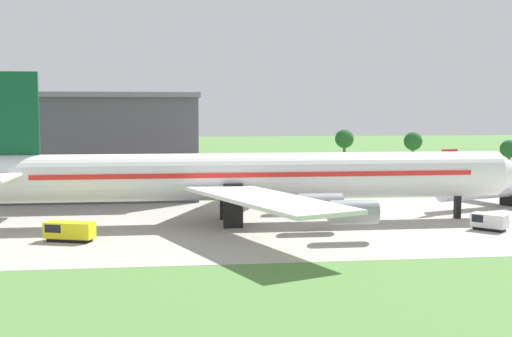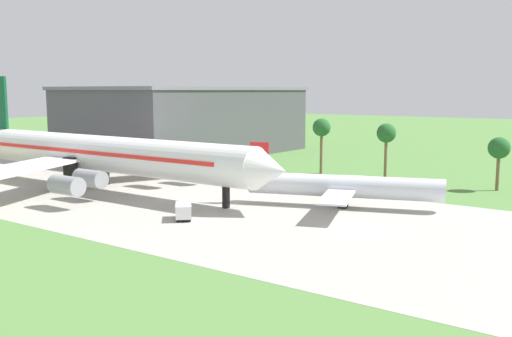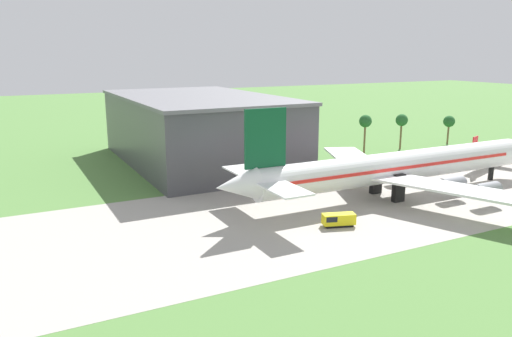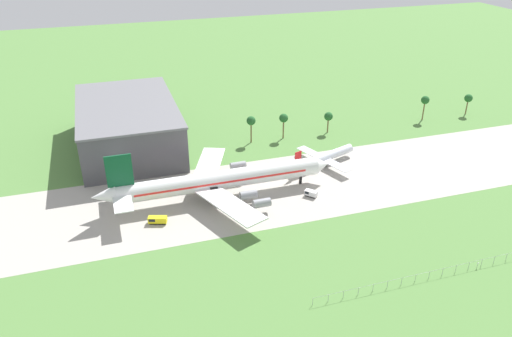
# 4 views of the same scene
# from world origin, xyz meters

# --- Properties ---
(ground_plane) EXTENTS (600.00, 600.00, 0.00)m
(ground_plane) POSITION_xyz_m (0.00, 0.00, 0.00)
(ground_plane) COLOR #517F3D
(taxiway_strip) EXTENTS (320.00, 44.00, 0.02)m
(taxiway_strip) POSITION_xyz_m (0.00, 0.00, 0.01)
(taxiway_strip) COLOR #A8A399
(taxiway_strip) RESTS_ON ground_plane
(jet_airliner) EXTENTS (78.04, 54.87, 19.39)m
(jet_airliner) POSITION_xyz_m (-49.17, 0.72, 6.06)
(jet_airliner) COLOR white
(jet_airliner) RESTS_ON ground_plane
(regional_aircraft) EXTENTS (27.25, 24.85, 9.07)m
(regional_aircraft) POSITION_xyz_m (-7.21, 11.11, 2.99)
(regional_aircraft) COLOR silver
(regional_aircraft) RESTS_ON ground_plane
(baggage_tug) EXTENTS (4.21, 4.32, 2.06)m
(baggage_tug) POSITION_xyz_m (-20.32, -8.08, 1.13)
(baggage_tug) COLOR black
(baggage_tug) RESTS_ON ground_plane
(terminal_building) EXTENTS (36.72, 61.20, 17.54)m
(terminal_building) POSITION_xyz_m (-72.64, 50.23, 8.79)
(terminal_building) COLOR #47474C
(terminal_building) RESTS_ON ground_plane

